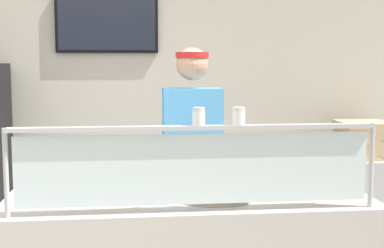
{
  "coord_description": "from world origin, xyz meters",
  "views": [
    {
      "loc": [
        0.68,
        -2.43,
        1.65
      ],
      "look_at": [
        0.99,
        0.38,
        1.34
      ],
      "focal_mm": 50.25,
      "sensor_mm": 36.0,
      "label": 1
    }
  ],
  "objects": [
    {
      "name": "worker_figure",
      "position": [
        1.07,
        1.01,
        1.01
      ],
      "size": [
        0.41,
        0.5,
        1.76
      ],
      "color": "#23232D",
      "rests_on": "ground"
    },
    {
      "name": "pizza_server",
      "position": [
        1.06,
        0.34,
        0.99
      ],
      "size": [
        0.12,
        0.29,
        0.01
      ],
      "primitive_type": "cube",
      "rotation": [
        0.0,
        0.0,
        -0.18
      ],
      "color": "#ADAFB7",
      "rests_on": "pizza_tray"
    },
    {
      "name": "sneeze_guard",
      "position": [
        0.97,
        0.06,
        1.22
      ],
      "size": [
        1.77,
        0.06,
        0.42
      ],
      "color": "#B2B5BC",
      "rests_on": "serving_counter"
    },
    {
      "name": "prep_shelf",
      "position": [
        2.69,
        2.01,
        0.42
      ],
      "size": [
        0.7,
        0.55,
        0.84
      ],
      "primitive_type": "cube",
      "color": "#B7BABF",
      "rests_on": "ground"
    },
    {
      "name": "pizza_box_stack",
      "position": [
        2.69,
        2.01,
        1.0
      ],
      "size": [
        0.46,
        0.44,
        0.31
      ],
      "color": "tan",
      "rests_on": "prep_shelf"
    },
    {
      "name": "parmesan_shaker",
      "position": [
        0.99,
        0.06,
        1.4
      ],
      "size": [
        0.06,
        0.06,
        0.09
      ],
      "color": "white",
      "rests_on": "sneeze_guard"
    },
    {
      "name": "shop_rear_unit",
      "position": [
        0.96,
        2.5,
        1.36
      ],
      "size": [
        6.34,
        0.13,
        2.7
      ],
      "color": "beige",
      "rests_on": "ground"
    },
    {
      "name": "pizza_tray",
      "position": [
        1.11,
        0.36,
        0.97
      ],
      "size": [
        0.49,
        0.49,
        0.04
      ],
      "color": "#9EA0A8",
      "rests_on": "serving_counter"
    },
    {
      "name": "pepper_flake_shaker",
      "position": [
        1.18,
        0.06,
        1.4
      ],
      "size": [
        0.06,
        0.06,
        0.09
      ],
      "color": "white",
      "rests_on": "sneeze_guard"
    }
  ]
}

